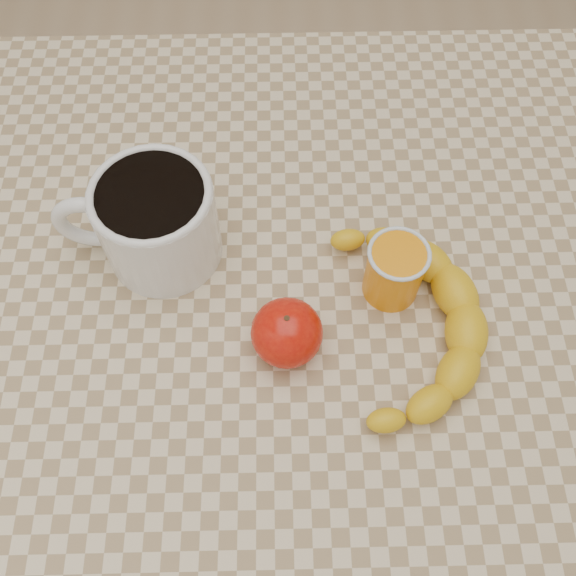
{
  "coord_description": "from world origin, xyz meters",
  "views": [
    {
      "loc": [
        -0.01,
        -0.31,
        1.34
      ],
      "look_at": [
        0.0,
        0.0,
        0.77
      ],
      "focal_mm": 40.0,
      "sensor_mm": 36.0,
      "label": 1
    }
  ],
  "objects_px": {
    "coffee_mug": "(154,220)",
    "banana": "(408,322)",
    "orange_juice_glass": "(394,271)",
    "apple": "(287,333)",
    "table": "(288,331)"
  },
  "relations": [
    {
      "from": "coffee_mug",
      "to": "banana",
      "type": "distance_m",
      "value": 0.27
    },
    {
      "from": "orange_juice_glass",
      "to": "apple",
      "type": "height_order",
      "value": "orange_juice_glass"
    },
    {
      "from": "table",
      "to": "apple",
      "type": "bearing_deg",
      "value": -92.33
    },
    {
      "from": "coffee_mug",
      "to": "banana",
      "type": "relative_size",
      "value": 0.62
    },
    {
      "from": "coffee_mug",
      "to": "orange_juice_glass",
      "type": "distance_m",
      "value": 0.25
    },
    {
      "from": "orange_juice_glass",
      "to": "apple",
      "type": "xyz_separation_m",
      "value": [
        -0.11,
        -0.06,
        -0.01
      ]
    },
    {
      "from": "coffee_mug",
      "to": "apple",
      "type": "distance_m",
      "value": 0.18
    },
    {
      "from": "table",
      "to": "orange_juice_glass",
      "type": "relative_size",
      "value": 11.09
    },
    {
      "from": "apple",
      "to": "banana",
      "type": "xyz_separation_m",
      "value": [
        0.12,
        0.01,
        -0.01
      ]
    },
    {
      "from": "coffee_mug",
      "to": "apple",
      "type": "xyz_separation_m",
      "value": [
        0.13,
        -0.12,
        -0.02
      ]
    },
    {
      "from": "apple",
      "to": "banana",
      "type": "distance_m",
      "value": 0.12
    },
    {
      "from": "table",
      "to": "coffee_mug",
      "type": "distance_m",
      "value": 0.2
    },
    {
      "from": "banana",
      "to": "orange_juice_glass",
      "type": "bearing_deg",
      "value": 105.1
    },
    {
      "from": "table",
      "to": "orange_juice_glass",
      "type": "distance_m",
      "value": 0.16
    },
    {
      "from": "table",
      "to": "apple",
      "type": "distance_m",
      "value": 0.13
    }
  ]
}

